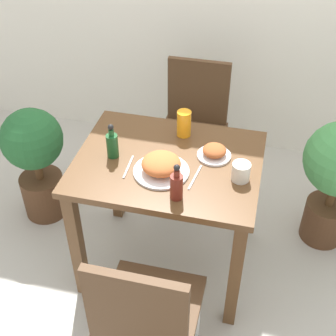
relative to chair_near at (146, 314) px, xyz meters
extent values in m
plane|color=#B7B2A8|center=(-0.07, 0.69, -0.49)|extent=(16.00, 16.00, 0.00)
cube|color=brown|center=(-0.07, 0.69, 0.25)|extent=(0.91, 0.71, 0.04)
cube|color=brown|center=(-0.48, 0.38, -0.13)|extent=(0.06, 0.06, 0.73)
cube|color=brown|center=(0.33, 0.38, -0.13)|extent=(0.06, 0.06, 0.73)
cube|color=brown|center=(-0.48, 1.00, -0.13)|extent=(0.06, 0.06, 0.73)
cube|color=brown|center=(0.33, 1.00, -0.13)|extent=(0.06, 0.06, 0.73)
cube|color=#4C331E|center=(0.00, 0.08, -0.07)|extent=(0.42, 0.42, 0.04)
cube|color=#4C331E|center=(0.00, -0.11, 0.17)|extent=(0.40, 0.04, 0.44)
cylinder|color=white|center=(0.18, 0.26, -0.29)|extent=(0.03, 0.03, 0.40)
cylinder|color=white|center=(-0.18, 0.26, -0.29)|extent=(0.03, 0.03, 0.40)
cube|color=#4C331E|center=(-0.08, 1.37, -0.07)|extent=(0.42, 0.42, 0.04)
cube|color=#4C331E|center=(-0.08, 1.56, 0.17)|extent=(0.40, 0.04, 0.44)
cylinder|color=white|center=(-0.26, 1.19, -0.29)|extent=(0.03, 0.03, 0.40)
cylinder|color=white|center=(0.10, 1.19, -0.29)|extent=(0.03, 0.03, 0.40)
cylinder|color=white|center=(-0.26, 1.55, -0.29)|extent=(0.03, 0.03, 0.40)
cylinder|color=white|center=(0.10, 1.55, -0.29)|extent=(0.03, 0.03, 0.40)
cylinder|color=white|center=(-0.08, 0.59, 0.28)|extent=(0.27, 0.27, 0.01)
ellipsoid|color=#CC6633|center=(-0.08, 0.59, 0.32)|extent=(0.19, 0.19, 0.08)
cylinder|color=white|center=(0.14, 0.77, 0.28)|extent=(0.17, 0.17, 0.01)
ellipsoid|color=#A35128|center=(0.14, 0.77, 0.31)|extent=(0.12, 0.12, 0.05)
cylinder|color=silver|center=(0.29, 0.63, 0.31)|extent=(0.09, 0.09, 0.09)
cylinder|color=orange|center=(-0.04, 0.92, 0.34)|extent=(0.07, 0.07, 0.14)
cylinder|color=#194C23|center=(-0.34, 0.66, 0.33)|extent=(0.06, 0.06, 0.12)
cylinder|color=#194C23|center=(-0.34, 0.66, 0.41)|extent=(0.03, 0.03, 0.03)
sphere|color=black|center=(-0.34, 0.66, 0.44)|extent=(0.03, 0.03, 0.03)
cylinder|color=maroon|center=(0.03, 0.44, 0.33)|extent=(0.06, 0.06, 0.12)
cylinder|color=maroon|center=(0.03, 0.44, 0.41)|extent=(0.03, 0.03, 0.03)
sphere|color=black|center=(0.03, 0.44, 0.44)|extent=(0.03, 0.03, 0.03)
cube|color=silver|center=(-0.25, 0.59, 0.27)|extent=(0.01, 0.17, 0.00)
cube|color=silver|center=(0.08, 0.59, 0.27)|extent=(0.03, 0.18, 0.00)
cylinder|color=#51331E|center=(-0.95, 0.92, -0.35)|extent=(0.27, 0.27, 0.29)
cylinder|color=brown|center=(-0.95, 0.92, -0.15)|extent=(0.05, 0.05, 0.11)
sphere|color=#235B2D|center=(-0.95, 0.92, 0.09)|extent=(0.37, 0.37, 0.37)
cylinder|color=#51331E|center=(0.81, 1.11, -0.36)|extent=(0.26, 0.26, 0.27)
cylinder|color=brown|center=(0.81, 1.11, -0.16)|extent=(0.05, 0.05, 0.13)
camera|label=1|loc=(0.35, -1.06, 1.70)|focal=50.00mm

